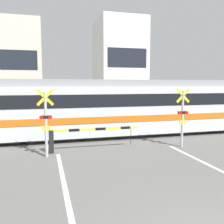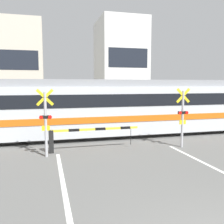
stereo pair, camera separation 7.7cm
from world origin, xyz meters
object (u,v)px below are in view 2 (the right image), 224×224
object	(u,v)px
crossing_barrier_far	(116,115)
crossing_signal_left	(46,120)
crossing_barrier_near	(77,135)
commuter_train	(133,105)
crossing_signal_right	(183,115)
pedestrian	(69,110)

from	to	relation	value
crossing_barrier_far	crossing_signal_left	size ratio (longest dim) A/B	1.45
crossing_barrier_near	crossing_barrier_far	size ratio (longest dim) A/B	1.00
commuter_train	crossing_signal_right	bearing A→B (deg)	-71.11
pedestrian	crossing_barrier_near	bearing A→B (deg)	-93.04
crossing_barrier_far	crossing_barrier_near	bearing A→B (deg)	-119.26
crossing_signal_right	pedestrian	bearing A→B (deg)	114.37
commuter_train	crossing_barrier_near	world-z (taller)	commuter_train
commuter_train	crossing_signal_right	xyz separation A→B (m)	(1.19, -3.49, -0.19)
crossing_barrier_far	crossing_signal_left	distance (m)	8.31
crossing_signal_left	crossing_signal_right	size ratio (longest dim) A/B	1.00
commuter_train	pedestrian	xyz separation A→B (m)	(-3.11, 6.02, -0.77)
crossing_barrier_far	crossing_signal_right	world-z (taller)	crossing_signal_right
crossing_barrier_far	commuter_train	bearing A→B (deg)	-88.18
commuter_train	crossing_barrier_far	xyz separation A→B (m)	(-0.10, 3.27, -0.96)
commuter_train	crossing_signal_right	distance (m)	3.69
crossing_signal_left	pedestrian	size ratio (longest dim) A/B	1.71
commuter_train	crossing_signal_left	bearing A→B (deg)	-144.50
crossing_barrier_far	crossing_signal_left	bearing A→B (deg)	-125.32
crossing_barrier_near	pedestrian	xyz separation A→B (m)	(0.48, 8.98, 0.19)
crossing_barrier_near	crossing_barrier_far	world-z (taller)	same
crossing_barrier_near	crossing_signal_left	world-z (taller)	crossing_signal_left
crossing_barrier_near	crossing_barrier_far	distance (m)	7.14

